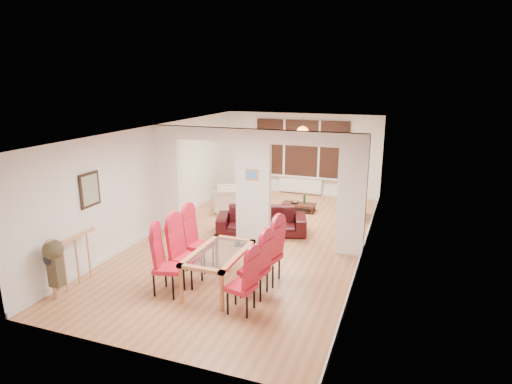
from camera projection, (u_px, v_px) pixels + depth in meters
The scene contains 24 objects.
floor at pixel (253, 240), 9.99m from camera, with size 5.00×9.00×0.01m, color #B27148.
room_walls at pixel (253, 187), 9.66m from camera, with size 5.00×9.00×2.60m, color silver, non-canonical shape.
divider_wall at pixel (253, 187), 9.66m from camera, with size 5.00×0.18×2.60m, color white.
bay_window_blinds at pixel (302, 148), 13.64m from camera, with size 3.00×0.08×1.80m, color black.
radiator at pixel (300, 185), 13.91m from camera, with size 1.40×0.08×0.50m, color white.
pendant_light at pixel (303, 132), 12.33m from camera, with size 0.36×0.36×0.36m, color orange.
stair_newel at pixel (75, 258), 7.69m from camera, with size 0.40×1.20×1.10m, color tan, non-canonical shape.
wall_poster at pixel (90, 190), 8.22m from camera, with size 0.04×0.52×0.67m, color gray.
pillar_photo at pixel (252, 175), 9.49m from camera, with size 0.30×0.03×0.25m, color #4C8CD8.
dining_table at pixel (219, 270), 7.66m from camera, with size 0.85×1.51×0.71m, color #AD6A40, non-canonical shape.
dining_chair_la at pixel (168, 263), 7.41m from camera, with size 0.46×0.46×1.14m, color #B61229, non-canonical shape.
dining_chair_lb at pixel (186, 254), 7.76m from camera, with size 0.48×0.48×1.19m, color #B61229, non-canonical shape.
dining_chair_lc at pixel (199, 241), 8.38m from camera, with size 0.47×0.47×1.17m, color #B61229, non-canonical shape.
dining_chair_ra at pixel (241, 282), 6.84m from camera, with size 0.41×0.41×1.02m, color #B61229, non-canonical shape.
dining_chair_rb at pixel (254, 266), 7.35m from camera, with size 0.44×0.44×1.09m, color #B61229, non-canonical shape.
dining_chair_rc at pixel (266, 252), 7.82m from camera, with size 0.47×0.47×1.18m, color #B61229, non-canonical shape.
sofa at pixel (261, 221), 10.40m from camera, with size 2.15×0.84×0.63m, color black.
armchair at pixel (230, 199), 12.02m from camera, with size 0.82×0.79×0.74m, color beige.
person at pixel (244, 176), 12.78m from camera, with size 0.40×0.61×1.67m, color black.
television at pixel (355, 208), 11.53m from camera, with size 0.13×0.97×0.56m, color black.
coffee_table at pixel (298, 207), 12.17m from camera, with size 0.94×0.47×0.22m, color #321911, non-canonical shape.
bottle at pixel (304, 198), 12.16m from camera, with size 0.07×0.07×0.28m, color #143F19.
bowl at pixel (295, 202), 12.19m from camera, with size 0.21×0.21×0.05m, color #321911.
shoes at pixel (242, 244), 9.65m from camera, with size 0.22×0.24×0.09m, color black, non-canonical shape.
Camera 1 is at (3.25, -8.78, 3.68)m, focal length 30.00 mm.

